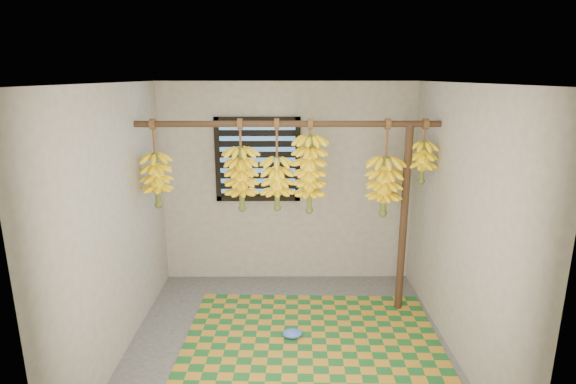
{
  "coord_description": "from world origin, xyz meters",
  "views": [
    {
      "loc": [
        -0.03,
        -3.71,
        2.46
      ],
      "look_at": [
        0.0,
        0.55,
        1.35
      ],
      "focal_mm": 28.0,
      "sensor_mm": 36.0,
      "label": 1
    }
  ],
  "objects_px": {
    "banana_bunch_c": "(277,183)",
    "banana_bunch_d": "(310,174)",
    "banana_bunch_f": "(423,162)",
    "banana_bunch_b": "(241,179)",
    "support_post": "(404,221)",
    "woven_mat": "(312,345)",
    "banana_bunch_a": "(157,180)",
    "banana_bunch_e": "(384,186)",
    "plastic_bag": "(292,333)"
  },
  "relations": [
    {
      "from": "banana_bunch_b",
      "to": "banana_bunch_c",
      "type": "distance_m",
      "value": 0.36
    },
    {
      "from": "banana_bunch_b",
      "to": "support_post",
      "type": "bearing_deg",
      "value": 0.0
    },
    {
      "from": "plastic_bag",
      "to": "banana_bunch_b",
      "type": "height_order",
      "value": "banana_bunch_b"
    },
    {
      "from": "support_post",
      "to": "banana_bunch_f",
      "type": "height_order",
      "value": "banana_bunch_f"
    },
    {
      "from": "woven_mat",
      "to": "banana_bunch_a",
      "type": "relative_size",
      "value": 2.73
    },
    {
      "from": "plastic_bag",
      "to": "banana_bunch_d",
      "type": "height_order",
      "value": "banana_bunch_d"
    },
    {
      "from": "banana_bunch_a",
      "to": "banana_bunch_b",
      "type": "distance_m",
      "value": 0.85
    },
    {
      "from": "banana_bunch_c",
      "to": "woven_mat",
      "type": "bearing_deg",
      "value": -64.41
    },
    {
      "from": "banana_bunch_c",
      "to": "banana_bunch_d",
      "type": "xyz_separation_m",
      "value": [
        0.33,
        0.0,
        0.09
      ]
    },
    {
      "from": "banana_bunch_f",
      "to": "plastic_bag",
      "type": "bearing_deg",
      "value": -156.35
    },
    {
      "from": "plastic_bag",
      "to": "banana_bunch_a",
      "type": "xyz_separation_m",
      "value": [
        -1.36,
        0.57,
        1.39
      ]
    },
    {
      "from": "banana_bunch_e",
      "to": "banana_bunch_b",
      "type": "bearing_deg",
      "value": -180.0
    },
    {
      "from": "banana_bunch_f",
      "to": "banana_bunch_a",
      "type": "bearing_deg",
      "value": 180.0
    },
    {
      "from": "support_post",
      "to": "banana_bunch_c",
      "type": "distance_m",
      "value": 1.37
    },
    {
      "from": "banana_bunch_d",
      "to": "plastic_bag",
      "type": "bearing_deg",
      "value": -107.36
    },
    {
      "from": "banana_bunch_a",
      "to": "banana_bunch_d",
      "type": "height_order",
      "value": "same"
    },
    {
      "from": "support_post",
      "to": "banana_bunch_f",
      "type": "relative_size",
      "value": 3.09
    },
    {
      "from": "banana_bunch_c",
      "to": "plastic_bag",
      "type": "bearing_deg",
      "value": -75.52
    },
    {
      "from": "banana_bunch_b",
      "to": "banana_bunch_c",
      "type": "bearing_deg",
      "value": 0.0
    },
    {
      "from": "banana_bunch_b",
      "to": "banana_bunch_e",
      "type": "distance_m",
      "value": 1.45
    },
    {
      "from": "banana_bunch_d",
      "to": "banana_bunch_e",
      "type": "distance_m",
      "value": 0.77
    },
    {
      "from": "banana_bunch_a",
      "to": "woven_mat",
      "type": "bearing_deg",
      "value": -24.2
    },
    {
      "from": "banana_bunch_d",
      "to": "banana_bunch_f",
      "type": "height_order",
      "value": "same"
    },
    {
      "from": "support_post",
      "to": "woven_mat",
      "type": "relative_size",
      "value": 0.82
    },
    {
      "from": "banana_bunch_c",
      "to": "banana_bunch_d",
      "type": "height_order",
      "value": "same"
    },
    {
      "from": "banana_bunch_c",
      "to": "banana_bunch_f",
      "type": "height_order",
      "value": "same"
    },
    {
      "from": "banana_bunch_c",
      "to": "banana_bunch_e",
      "type": "xyz_separation_m",
      "value": [
        1.09,
        0.0,
        -0.03
      ]
    },
    {
      "from": "support_post",
      "to": "banana_bunch_b",
      "type": "relative_size",
      "value": 2.15
    },
    {
      "from": "woven_mat",
      "to": "banana_bunch_e",
      "type": "bearing_deg",
      "value": 42.59
    },
    {
      "from": "banana_bunch_a",
      "to": "banana_bunch_c",
      "type": "distance_m",
      "value": 1.21
    },
    {
      "from": "banana_bunch_a",
      "to": "banana_bunch_b",
      "type": "xyz_separation_m",
      "value": [
        0.85,
        -0.0,
        0.01
      ]
    },
    {
      "from": "woven_mat",
      "to": "banana_bunch_d",
      "type": "distance_m",
      "value": 1.64
    },
    {
      "from": "support_post",
      "to": "banana_bunch_d",
      "type": "relative_size",
      "value": 2.1
    },
    {
      "from": "banana_bunch_b",
      "to": "banana_bunch_a",
      "type": "bearing_deg",
      "value": 180.0
    },
    {
      "from": "plastic_bag",
      "to": "banana_bunch_b",
      "type": "xyz_separation_m",
      "value": [
        -0.51,
        0.57,
        1.4
      ]
    },
    {
      "from": "plastic_bag",
      "to": "banana_bunch_c",
      "type": "distance_m",
      "value": 1.48
    },
    {
      "from": "woven_mat",
      "to": "banana_bunch_d",
      "type": "relative_size",
      "value": 2.55
    },
    {
      "from": "support_post",
      "to": "banana_bunch_a",
      "type": "distance_m",
      "value": 2.56
    },
    {
      "from": "banana_bunch_c",
      "to": "banana_bunch_d",
      "type": "distance_m",
      "value": 0.34
    },
    {
      "from": "woven_mat",
      "to": "plastic_bag",
      "type": "xyz_separation_m",
      "value": [
        -0.18,
        0.12,
        0.04
      ]
    },
    {
      "from": "plastic_bag",
      "to": "banana_bunch_a",
      "type": "distance_m",
      "value": 2.03
    },
    {
      "from": "banana_bunch_a",
      "to": "banana_bunch_f",
      "type": "height_order",
      "value": "same"
    },
    {
      "from": "support_post",
      "to": "banana_bunch_e",
      "type": "height_order",
      "value": "banana_bunch_e"
    },
    {
      "from": "plastic_bag",
      "to": "banana_bunch_a",
      "type": "height_order",
      "value": "banana_bunch_a"
    },
    {
      "from": "banana_bunch_a",
      "to": "banana_bunch_f",
      "type": "distance_m",
      "value": 2.68
    },
    {
      "from": "support_post",
      "to": "plastic_bag",
      "type": "bearing_deg",
      "value": -153.69
    },
    {
      "from": "banana_bunch_f",
      "to": "banana_bunch_d",
      "type": "bearing_deg",
      "value": 180.0
    },
    {
      "from": "support_post",
      "to": "plastic_bag",
      "type": "xyz_separation_m",
      "value": [
        -1.16,
        -0.57,
        -0.95
      ]
    },
    {
      "from": "banana_bunch_c",
      "to": "banana_bunch_f",
      "type": "relative_size",
      "value": 1.43
    },
    {
      "from": "banana_bunch_c",
      "to": "banana_bunch_b",
      "type": "bearing_deg",
      "value": 180.0
    }
  ]
}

